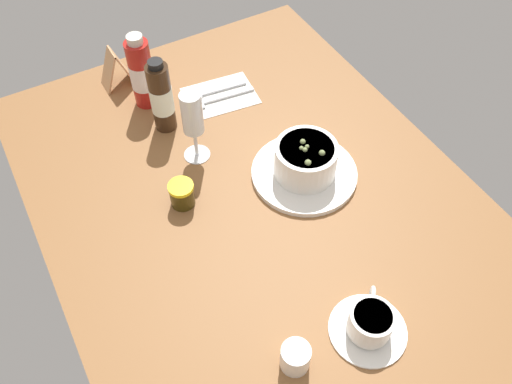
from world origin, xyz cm
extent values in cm
cube|color=brown|center=(0.00, 0.00, -1.50)|extent=(110.00, 84.00, 3.00)
cylinder|color=white|center=(-1.14, -11.84, 0.60)|extent=(22.32, 22.32, 1.20)
cylinder|color=white|center=(-1.14, -11.84, 4.83)|extent=(12.94, 12.94, 7.26)
cylinder|color=beige|center=(-1.14, -11.84, 7.66)|extent=(11.13, 11.13, 1.60)
sphere|color=#818F57|center=(0.56, -11.93, 8.56)|extent=(1.17, 1.17, 1.17)
sphere|color=#818F57|center=(-4.72, -9.79, 8.56)|extent=(1.35, 1.35, 1.35)
sphere|color=#818F57|center=(-3.91, -13.60, 8.56)|extent=(1.28, 1.28, 1.28)
sphere|color=#818F57|center=(-1.53, -11.12, 8.56)|extent=(1.03, 1.03, 1.03)
sphere|color=#818F57|center=(-1.00, -11.96, 8.56)|extent=(0.90, 0.90, 0.90)
sphere|color=#818F57|center=(-0.81, -10.74, 8.56)|extent=(0.93, 0.93, 0.93)
cube|color=white|center=(29.81, -7.67, 0.15)|extent=(14.19, 17.89, 0.30)
cube|color=silver|center=(28.61, -8.67, 0.55)|extent=(2.78, 14.05, 0.50)
cube|color=silver|center=(28.61, -0.87, 0.55)|extent=(2.59, 3.83, 0.40)
cube|color=silver|center=(31.41, -8.67, 0.55)|extent=(2.47, 13.03, 0.50)
ellipsoid|color=silver|center=(31.41, -1.67, 0.60)|extent=(2.40, 4.00, 0.60)
cylinder|color=white|center=(-36.09, -2.50, 0.45)|extent=(13.52, 13.52, 0.90)
cylinder|color=white|center=(-36.09, -2.50, 3.45)|extent=(7.58, 7.58, 5.11)
cylinder|color=#322113|center=(-36.09, -2.50, 5.51)|extent=(6.44, 6.44, 1.00)
torus|color=white|center=(-32.39, -5.54, 3.71)|extent=(3.29, 2.90, 3.60)
cylinder|color=white|center=(-34.81, 11.44, 2.63)|extent=(4.91, 4.91, 5.26)
cone|color=white|center=(-34.10, 13.53, 4.63)|extent=(2.37, 2.75, 2.36)
cylinder|color=white|center=(15.18, 5.43, 0.20)|extent=(5.77, 5.77, 0.40)
cylinder|color=white|center=(15.18, 5.43, 4.02)|extent=(0.80, 0.80, 7.25)
cylinder|color=white|center=(15.18, 5.43, 12.42)|extent=(4.43, 4.43, 9.55)
cylinder|color=#F3EEB3|center=(15.18, 5.43, 10.99)|extent=(3.63, 3.63, 5.73)
cylinder|color=#3D320D|center=(4.67, 13.55, 2.35)|extent=(4.92, 4.92, 4.69)
cylinder|color=yellow|center=(4.67, 13.55, 5.09)|extent=(5.17, 5.17, 0.80)
cylinder|color=#382314|center=(26.78, 7.71, 8.39)|extent=(4.93, 4.93, 16.78)
cylinder|color=white|center=(26.78, 7.71, 8.05)|extent=(5.02, 5.02, 6.38)
cylinder|color=black|center=(26.78, 7.71, 17.49)|extent=(3.20, 3.20, 1.43)
cylinder|color=#B21E19|center=(36.42, 8.40, 8.38)|extent=(5.40, 5.40, 16.77)
cylinder|color=white|center=(36.42, 8.40, 8.05)|extent=(5.51, 5.51, 6.37)
cylinder|color=silver|center=(36.42, 8.40, 17.65)|extent=(3.51, 3.51, 1.76)
cube|color=tan|center=(45.90, 13.77, 4.83)|extent=(5.37, 3.97, 9.80)
cube|color=tan|center=(45.90, 10.18, 4.83)|extent=(5.37, 3.97, 9.80)
camera|label=1|loc=(-60.41, 33.08, 87.17)|focal=37.77mm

